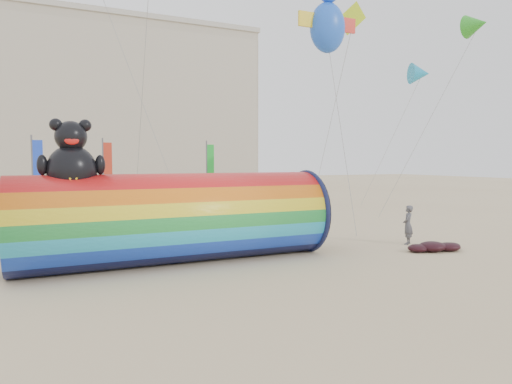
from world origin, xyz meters
name	(u,v)px	position (x,y,z in m)	size (l,w,h in m)	color
ground	(261,258)	(0.00, 0.00, 0.00)	(160.00, 160.00, 0.00)	#CCB58C
windsock_assembly	(177,216)	(-3.04, 0.66, 1.70)	(11.12, 3.39, 5.12)	red
kite_handler	(408,225)	(7.10, -0.18, 0.86)	(0.63, 0.41, 1.72)	#4D4D53
fabric_bundle	(435,247)	(7.06, -1.79, 0.17)	(2.62, 1.35, 0.41)	#340912
festival_banners	(125,176)	(-2.36, 16.55, 2.64)	(12.59, 3.29, 5.20)	#59595E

